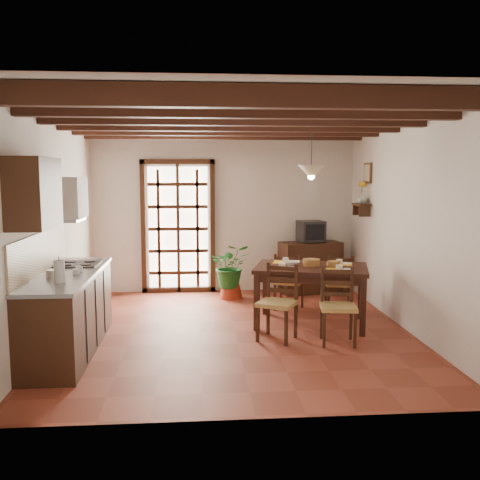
{
  "coord_description": "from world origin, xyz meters",
  "views": [
    {
      "loc": [
        -0.47,
        -6.72,
        2.04
      ],
      "look_at": [
        0.1,
        0.4,
        1.15
      ],
      "focal_mm": 40.0,
      "sensor_mm": 36.0,
      "label": 1
    }
  ],
  "objects": [
    {
      "name": "french_door",
      "position": [
        -0.8,
        2.45,
        1.18
      ],
      "size": [
        1.26,
        0.11,
        2.32
      ],
      "color": "white",
      "rests_on": "ground_plane"
    },
    {
      "name": "framed_picture",
      "position": [
        2.22,
        1.6,
        2.05
      ],
      "size": [
        0.03,
        0.32,
        0.32
      ],
      "color": "brown",
      "rests_on": "room_shell"
    },
    {
      "name": "room_shell",
      "position": [
        0.0,
        0.0,
        1.82
      ],
      "size": [
        4.52,
        5.02,
        2.81
      ],
      "color": "silver",
      "rests_on": "ground_plane"
    },
    {
      "name": "upper_cabinet",
      "position": [
        -2.08,
        -1.3,
        1.85
      ],
      "size": [
        0.35,
        0.8,
        0.7
      ],
      "primitive_type": "cube",
      "color": "#311B0F",
      "rests_on": "room_shell"
    },
    {
      "name": "wall_shelf",
      "position": [
        2.14,
        1.6,
        1.51
      ],
      "size": [
        0.2,
        0.42,
        0.2
      ],
      "color": "#311B0F",
      "rests_on": "room_shell"
    },
    {
      "name": "sideboard",
      "position": [
        1.46,
        2.23,
        0.44
      ],
      "size": [
        1.11,
        0.68,
        0.87
      ],
      "primitive_type": "cube",
      "rotation": [
        0.0,
        0.0,
        0.22
      ],
      "color": "#311B0F",
      "rests_on": "ground_plane"
    },
    {
      "name": "kitchen_counter",
      "position": [
        -1.96,
        -0.6,
        0.47
      ],
      "size": [
        0.64,
        2.25,
        1.38
      ],
      "color": "#311B0F",
      "rests_on": "ground_plane"
    },
    {
      "name": "chair_near_right",
      "position": [
        1.21,
        -0.57,
        0.29
      ],
      "size": [
        0.47,
        0.45,
        0.91
      ],
      "rotation": [
        0.0,
        0.0,
        -0.14
      ],
      "color": "#AF8D4B",
      "rests_on": "ground_plane"
    },
    {
      "name": "plant_pot",
      "position": [
        0.07,
        1.88,
        0.11
      ],
      "size": [
        0.39,
        0.39,
        0.24
      ],
      "primitive_type": "cone",
      "color": "maroon",
      "rests_on": "ground_plane"
    },
    {
      "name": "shelf_flowers",
      "position": [
        2.14,
        1.6,
        1.86
      ],
      "size": [
        0.14,
        0.14,
        0.36
      ],
      "color": "yellow",
      "rests_on": "shelf_vase"
    },
    {
      "name": "crt_tv",
      "position": [
        1.46,
        2.22,
        1.06
      ],
      "size": [
        0.47,
        0.44,
        0.35
      ],
      "rotation": [
        0.0,
        0.0,
        0.17
      ],
      "color": "black",
      "rests_on": "sideboard"
    },
    {
      "name": "dining_table",
      "position": [
        1.05,
        0.26,
        0.7
      ],
      "size": [
        1.68,
        1.31,
        0.8
      ],
      "rotation": [
        0.0,
        0.0,
        -0.27
      ],
      "color": "#331710",
      "rests_on": "ground_plane"
    },
    {
      "name": "counter_items",
      "position": [
        -1.95,
        -0.51,
        0.96
      ],
      "size": [
        0.5,
        1.43,
        0.25
      ],
      "color": "black",
      "rests_on": "kitchen_counter"
    },
    {
      "name": "chair_far_right",
      "position": [
        1.61,
        0.89,
        0.27
      ],
      "size": [
        0.44,
        0.42,
        0.86
      ],
      "rotation": [
        0.0,
        0.0,
        3.02
      ],
      "color": "#AF8D4B",
      "rests_on": "ground_plane"
    },
    {
      "name": "table_bowl",
      "position": [
        0.81,
        0.38,
        0.83
      ],
      "size": [
        0.25,
        0.25,
        0.05
      ],
      "primitive_type": "imported",
      "rotation": [
        0.0,
        0.0,
        -0.18
      ],
      "color": "white",
      "rests_on": "dining_table"
    },
    {
      "name": "ground_plane",
      "position": [
        0.0,
        0.0,
        0.0
      ],
      "size": [
        5.0,
        5.0,
        0.0
      ],
      "primitive_type": "plane",
      "color": "brown"
    },
    {
      "name": "pendant_lamp",
      "position": [
        1.05,
        0.36,
        2.08
      ],
      "size": [
        0.36,
        0.36,
        0.84
      ],
      "color": "black",
      "rests_on": "room_shell"
    },
    {
      "name": "range_hood",
      "position": [
        -2.05,
        -0.05,
        1.73
      ],
      "size": [
        0.38,
        0.6,
        0.54
      ],
      "color": "white",
      "rests_on": "room_shell"
    },
    {
      "name": "ceiling_beams",
      "position": [
        0.0,
        0.0,
        2.69
      ],
      "size": [
        4.5,
        4.34,
        0.2
      ],
      "color": "black",
      "rests_on": "room_shell"
    },
    {
      "name": "shelf_vase",
      "position": [
        2.14,
        1.6,
        1.65
      ],
      "size": [
        0.15,
        0.15,
        0.15
      ],
      "primitive_type": "imported",
      "color": "#B2BFB2",
      "rests_on": "wall_shelf"
    },
    {
      "name": "fuse_box",
      "position": [
        1.5,
        2.48,
        1.75
      ],
      "size": [
        0.25,
        0.03,
        0.32
      ],
      "primitive_type": "cube",
      "color": "white",
      "rests_on": "room_shell"
    },
    {
      "name": "table_setting",
      "position": [
        1.05,
        0.26,
        0.88
      ],
      "size": [
        1.08,
        0.72,
        0.1
      ],
      "rotation": [
        0.0,
        0.0,
        -0.27
      ],
      "color": "yellow",
      "rests_on": "dining_table"
    },
    {
      "name": "potted_plant",
      "position": [
        0.07,
        1.88,
        0.57
      ],
      "size": [
        1.69,
        1.45,
        1.89
      ],
      "primitive_type": "imported",
      "rotation": [
        0.0,
        0.0,
        0.0
      ],
      "color": "#144C19",
      "rests_on": "ground_plane"
    },
    {
      "name": "chair_far_left",
      "position": [
        0.89,
        1.09,
        0.27
      ],
      "size": [
        0.52,
        0.51,
        0.85
      ],
      "rotation": [
        0.0,
        0.0,
        2.7
      ],
      "color": "#AF8D4B",
      "rests_on": "ground_plane"
    },
    {
      "name": "chair_near_left",
      "position": [
        0.5,
        -0.37,
        0.29
      ],
      "size": [
        0.57,
        0.57,
        0.93
      ],
      "rotation": [
        0.0,
        0.0,
        -0.51
      ],
      "color": "#AF8D4B",
      "rests_on": "ground_plane"
    }
  ]
}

